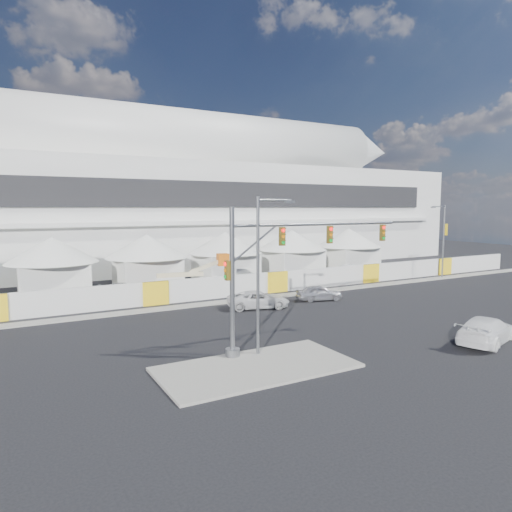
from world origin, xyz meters
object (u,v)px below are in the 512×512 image
streetlight_median (262,264)px  streetlight_curb (443,236)px  pickup_curb (258,300)px  pickup_near (486,330)px  traffic_mast (271,270)px  boom_lift (174,287)px  sedan_silver (319,293)px  lot_car_a (354,271)px  lot_car_c (124,290)px  lot_car_b (369,271)px

streetlight_median → streetlight_curb: 34.64m
pickup_curb → pickup_near: bearing=-138.2°
traffic_mast → boom_lift: bearing=89.6°
sedan_silver → boom_lift: (-10.98, 6.87, 0.38)m
streetlight_curb → streetlight_median: bearing=-156.5°
lot_car_a → lot_car_c: (-26.36, 1.19, -0.12)m
sedan_silver → traffic_mast: bearing=148.1°
lot_car_b → streetlight_median: 32.59m
sedan_silver → streetlight_median: (-11.89, -10.53, 4.41)m
streetlight_median → lot_car_c: bearing=97.5°
streetlight_median → streetlight_curb: size_ratio=1.02×
sedan_silver → boom_lift: boom_lift is taller
lot_car_a → streetlight_median: streetlight_median is taller
pickup_near → traffic_mast: bearing=50.6°
pickup_curb → boom_lift: 8.44m
traffic_mast → lot_car_a: bearing=40.0°
pickup_near → streetlight_curb: (18.75, 18.39, 4.11)m
lot_car_a → traffic_mast: size_ratio=0.38×
sedan_silver → streetlight_curb: streetlight_curb is taller
pickup_near → pickup_curb: bearing=8.3°
sedan_silver → lot_car_a: size_ratio=0.88×
sedan_silver → traffic_mast: 15.62m
streetlight_curb → lot_car_a: bearing=145.2°
pickup_curb → traffic_mast: (-4.91, -10.17, 3.98)m
lot_car_b → lot_car_a: bearing=104.5°
traffic_mast → pickup_curb: bearing=64.2°
lot_car_b → pickup_curb: bearing=131.0°
lot_car_a → lot_car_b: 2.22m
pickup_near → lot_car_c: 29.75m
lot_car_a → boom_lift: (-22.73, -2.05, 0.31)m
traffic_mast → streetlight_median: size_ratio=1.39×
pickup_near → boom_lift: boom_lift is taller
pickup_curb → lot_car_c: 13.21m
lot_car_c → streetlight_median: (2.73, -20.64, 4.45)m
pickup_near → boom_lift: (-12.12, 21.99, 0.26)m
pickup_curb → lot_car_b: pickup_curb is taller
streetlight_curb → pickup_curb: bearing=-172.7°
lot_car_c → traffic_mast: bearing=-170.9°
pickup_near → streetlight_median: 14.46m
sedan_silver → lot_car_b: 16.51m
traffic_mast → pickup_near: bearing=-21.8°
lot_car_a → pickup_near: bearing=167.6°
lot_car_c → streetlight_curb: 35.44m
pickup_curb → lot_car_a: 20.05m
pickup_curb → pickup_near: (7.32, -15.06, 0.10)m
streetlight_median → sedan_silver: bearing=41.5°
lot_car_b → lot_car_c: (-28.57, 1.30, -0.00)m
pickup_curb → lot_car_c: bearing=55.6°
lot_car_c → traffic_mast: size_ratio=0.37×
lot_car_c → boom_lift: bearing=-132.4°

